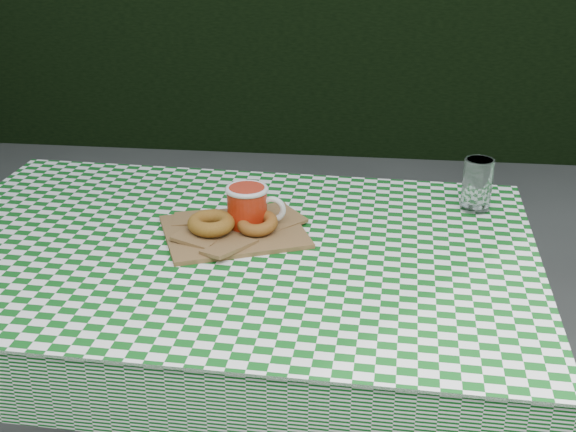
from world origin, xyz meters
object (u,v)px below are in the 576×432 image
(table, at_px, (231,391))
(drinking_glass, at_px, (477,185))
(paper_bag, at_px, (234,230))
(coffee_mug, at_px, (247,208))

(table, xyz_separation_m, drinking_glass, (0.55, 0.25, 0.44))
(table, bearing_deg, drinking_glass, 27.16)
(paper_bag, distance_m, coffee_mug, 0.06)
(drinking_glass, bearing_deg, paper_bag, -159.77)
(coffee_mug, height_order, drinking_glass, drinking_glass)
(coffee_mug, relative_size, drinking_glass, 1.42)
(table, height_order, coffee_mug, coffee_mug)
(table, bearing_deg, coffee_mug, 70.62)
(coffee_mug, xyz_separation_m, drinking_glass, (0.51, 0.17, 0.01))
(paper_bag, height_order, drinking_glass, drinking_glass)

